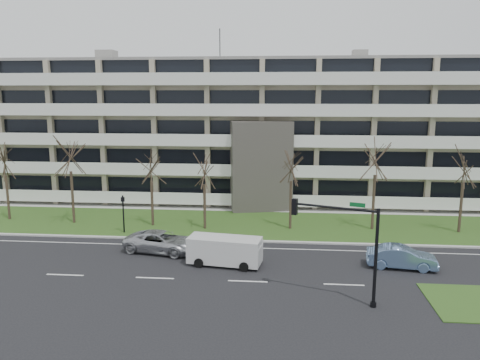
# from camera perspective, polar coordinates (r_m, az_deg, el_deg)

# --- Properties ---
(ground) EXTENTS (160.00, 160.00, 0.00)m
(ground) POSITION_cam_1_polar(r_m,az_deg,el_deg) (30.23, 0.94, -12.25)
(ground) COLOR black
(ground) RESTS_ON ground
(grass_verge) EXTENTS (90.00, 10.00, 0.06)m
(grass_verge) POSITION_cam_1_polar(r_m,az_deg,el_deg) (42.48, 2.22, -5.43)
(grass_verge) COLOR #33531B
(grass_verge) RESTS_ON ground
(curb) EXTENTS (90.00, 0.35, 0.12)m
(curb) POSITION_cam_1_polar(r_m,az_deg,el_deg) (37.70, 1.83, -7.47)
(curb) COLOR #B2B2AD
(curb) RESTS_ON ground
(sidewalk) EXTENTS (90.00, 2.00, 0.08)m
(sidewalk) POSITION_cam_1_polar(r_m,az_deg,el_deg) (47.79, 2.55, -3.61)
(sidewalk) COLOR #B2B2AD
(sidewalk) RESTS_ON ground
(lane_edge_line) EXTENTS (90.00, 0.12, 0.01)m
(lane_edge_line) POSITION_cam_1_polar(r_m,az_deg,el_deg) (36.30, 1.70, -8.28)
(lane_edge_line) COLOR white
(lane_edge_line) RESTS_ON ground
(apartment_building) EXTENTS (60.50, 15.10, 18.75)m
(apartment_building) POSITION_cam_1_polar(r_m,az_deg,el_deg) (53.31, 2.94, 6.12)
(apartment_building) COLOR #B1A78A
(apartment_building) RESTS_ON ground
(silver_pickup) EXTENTS (5.95, 3.62, 1.54)m
(silver_pickup) POSITION_cam_1_polar(r_m,az_deg,el_deg) (35.73, -9.56, -7.44)
(silver_pickup) COLOR #B7B9BF
(silver_pickup) RESTS_ON ground
(blue_sedan) EXTENTS (4.78, 2.18, 1.52)m
(blue_sedan) POSITION_cam_1_polar(r_m,az_deg,el_deg) (33.96, 19.09, -8.87)
(blue_sedan) COLOR #6F90C0
(blue_sedan) RESTS_ON ground
(white_van) EXTENTS (5.25, 2.62, 1.95)m
(white_van) POSITION_cam_1_polar(r_m,az_deg,el_deg) (32.56, -1.76, -8.35)
(white_van) COLOR silver
(white_van) RESTS_ON ground
(traffic_signal) EXTENTS (4.78, 1.95, 5.84)m
(traffic_signal) POSITION_cam_1_polar(r_m,az_deg,el_deg) (26.88, 12.83, -6.89)
(traffic_signal) COLOR black
(traffic_signal) RESTS_ON ground
(pedestrian_signal) EXTENTS (0.36, 0.31, 3.26)m
(pedestrian_signal) POSITION_cam_1_polar(r_m,az_deg,el_deg) (40.67, -14.05, -3.48)
(pedestrian_signal) COLOR black
(pedestrian_signal) RESTS_ON ground
(tree_0) EXTENTS (3.75, 3.75, 7.51)m
(tree_0) POSITION_cam_1_polar(r_m,az_deg,el_deg) (48.11, -26.81, 2.39)
(tree_0) COLOR #382B21
(tree_0) RESTS_ON ground
(tree_1) EXTENTS (4.29, 4.29, 8.58)m
(tree_1) POSITION_cam_1_polar(r_m,az_deg,el_deg) (44.35, -20.07, 3.38)
(tree_1) COLOR #382B21
(tree_1) RESTS_ON ground
(tree_2) EXTENTS (3.65, 3.65, 7.30)m
(tree_2) POSITION_cam_1_polar(r_m,az_deg,el_deg) (41.72, -10.82, 2.03)
(tree_2) COLOR #382B21
(tree_2) RESTS_ON ground
(tree_3) EXTENTS (3.54, 3.54, 7.08)m
(tree_3) POSITION_cam_1_polar(r_m,az_deg,el_deg) (40.10, -4.40, 1.60)
(tree_3) COLOR #382B21
(tree_3) RESTS_ON ground
(tree_4) EXTENTS (3.82, 3.82, 7.65)m
(tree_4) POSITION_cam_1_polar(r_m,az_deg,el_deg) (40.13, 6.29, 2.22)
(tree_4) COLOR #382B21
(tree_4) RESTS_ON ground
(tree_5) EXTENTS (4.31, 4.31, 8.62)m
(tree_5) POSITION_cam_1_polar(r_m,az_deg,el_deg) (41.28, 16.25, 3.16)
(tree_5) COLOR #382B21
(tree_5) RESTS_ON ground
(tree_6) EXTENTS (3.83, 3.83, 7.66)m
(tree_6) POSITION_cam_1_polar(r_m,az_deg,el_deg) (43.09, 25.71, 1.81)
(tree_6) COLOR #382B21
(tree_6) RESTS_ON ground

